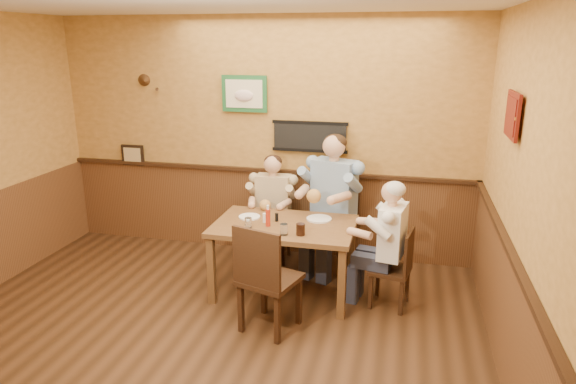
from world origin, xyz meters
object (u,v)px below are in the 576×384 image
object	(u,v)px
dining_table	(284,232)
chair_near_side	(270,276)
diner_tan_shirt	(274,214)
diner_blue_polo	(334,209)
water_glass_left	(248,223)
cola_tumbler	(301,229)
hot_sauce_bottle	(268,217)
chair_back_right	(333,227)
chair_right_end	(390,268)
pepper_shaker	(277,217)
water_glass_mid	(284,229)
diner_white_elder	(391,252)
chair_back_left	(274,228)
salt_shaker	(265,218)

from	to	relation	value
dining_table	chair_near_side	size ratio (longest dim) A/B	1.38
diner_tan_shirt	diner_blue_polo	bearing A→B (deg)	-5.12
water_glass_left	cola_tumbler	size ratio (longest dim) A/B	0.94
hot_sauce_bottle	diner_tan_shirt	bearing A→B (deg)	101.48
hot_sauce_bottle	dining_table	bearing A→B (deg)	34.55
water_glass_left	chair_near_side	bearing A→B (deg)	-54.84
chair_near_side	chair_back_right	bearing A→B (deg)	-86.88
chair_near_side	diner_blue_polo	bearing A→B (deg)	-86.88
chair_right_end	diner_tan_shirt	distance (m)	1.62
cola_tumbler	pepper_shaker	world-z (taller)	cola_tumbler
dining_table	chair_near_side	bearing A→B (deg)	-86.71
chair_near_side	hot_sauce_bottle	size ratio (longest dim) A/B	5.21
chair_back_right	water_glass_mid	bearing A→B (deg)	-89.14
dining_table	chair_right_end	bearing A→B (deg)	-1.73
hot_sauce_bottle	pepper_shaker	size ratio (longest dim) A/B	2.29
diner_tan_shirt	diner_blue_polo	size ratio (longest dim) A/B	0.82
dining_table	diner_white_elder	size ratio (longest dim) A/B	1.23
chair_right_end	dining_table	bearing A→B (deg)	-81.48
water_glass_mid	chair_near_side	bearing A→B (deg)	-93.87
chair_back_left	water_glass_mid	xyz separation A→B (m)	(0.39, -1.07, 0.40)
chair_right_end	water_glass_mid	world-z (taller)	water_glass_mid
diner_blue_polo	pepper_shaker	xyz separation A→B (m)	(-0.48, -0.68, 0.10)
diner_white_elder	water_glass_mid	size ratio (longest dim) A/B	10.48
diner_white_elder	hot_sauce_bottle	xyz separation A→B (m)	(-1.21, -0.07, 0.28)
diner_tan_shirt	water_glass_left	distance (m)	1.00
chair_near_side	cola_tumbler	size ratio (longest dim) A/B	9.12
chair_right_end	pepper_shaker	bearing A→B (deg)	-84.15
water_glass_left	cola_tumbler	world-z (taller)	cola_tumbler
dining_table	diner_blue_polo	xyz separation A→B (m)	(0.39, 0.73, 0.04)
salt_shaker	cola_tumbler	bearing A→B (deg)	-31.24
chair_near_side	diner_blue_polo	size ratio (longest dim) A/B	0.73
chair_back_left	chair_near_side	size ratio (longest dim) A/B	0.79
diner_blue_polo	pepper_shaker	bearing A→B (deg)	-107.23
cola_tumbler	diner_white_elder	bearing A→B (deg)	15.14
chair_back_left	water_glass_mid	world-z (taller)	water_glass_mid
chair_right_end	chair_near_side	world-z (taller)	chair_near_side
chair_right_end	water_glass_mid	distance (m)	1.11
chair_back_left	hot_sauce_bottle	world-z (taller)	hot_sauce_bottle
diner_white_elder	cola_tumbler	size ratio (longest dim) A/B	10.21
chair_back_right	hot_sauce_bottle	bearing A→B (deg)	-104.31
water_glass_left	diner_white_elder	bearing A→B (deg)	6.74
chair_right_end	pepper_shaker	size ratio (longest dim) A/B	9.35
diner_tan_shirt	water_glass_left	size ratio (longest dim) A/B	10.92
pepper_shaker	diner_blue_polo	bearing A→B (deg)	54.47
dining_table	pepper_shaker	world-z (taller)	pepper_shaker
chair_right_end	diner_blue_polo	xyz separation A→B (m)	(-0.67, 0.77, 0.30)
chair_right_end	diner_blue_polo	size ratio (longest dim) A/B	0.57
water_glass_mid	cola_tumbler	world-z (taller)	cola_tumbler
water_glass_left	chair_back_left	bearing A→B (deg)	90.30
dining_table	cola_tumbler	size ratio (longest dim) A/B	12.60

